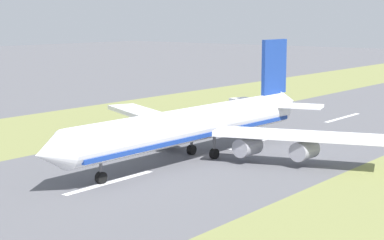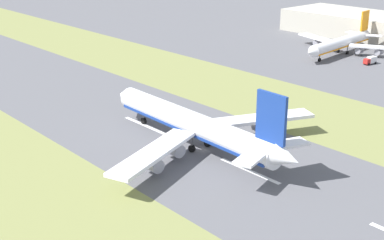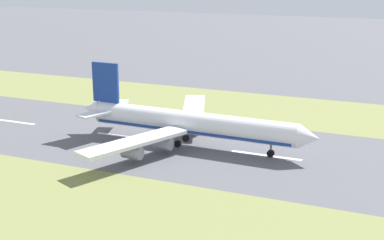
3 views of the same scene
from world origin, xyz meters
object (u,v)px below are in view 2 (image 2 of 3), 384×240
object	(u,v)px
terminal_building	(361,25)
service_truck	(370,60)
airplane_parked_apron	(343,43)
airplane_main_jet	(197,126)

from	to	relation	value
terminal_building	service_truck	world-z (taller)	terminal_building
airplane_parked_apron	terminal_building	bearing A→B (deg)	22.29
airplane_main_jet	service_truck	xyz separation A→B (m)	(111.40, 17.62, -4.36)
terminal_building	airplane_parked_apron	size ratio (longest dim) A/B	1.37
airplane_main_jet	terminal_building	bearing A→B (deg)	18.35
airplane_main_jet	service_truck	size ratio (longest dim) A/B	10.76
airplane_main_jet	terminal_building	distance (m)	170.99
airplane_main_jet	service_truck	bearing A→B (deg)	8.99
airplane_main_jet	terminal_building	world-z (taller)	airplane_main_jet
service_truck	airplane_main_jet	bearing A→B (deg)	-171.01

